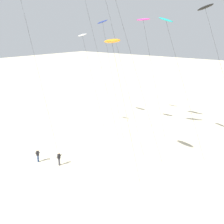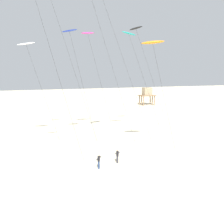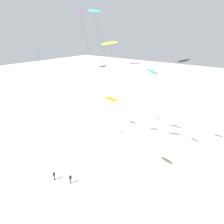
{
  "view_description": "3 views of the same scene",
  "coord_description": "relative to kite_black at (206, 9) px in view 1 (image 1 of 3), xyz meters",
  "views": [
    {
      "loc": [
        18.47,
        -20.07,
        15.62
      ],
      "look_at": [
        -0.93,
        4.27,
        6.06
      ],
      "focal_mm": 42.97,
      "sensor_mm": 36.0,
      "label": 1
    },
    {
      "loc": [
        -16.99,
        -31.75,
        11.09
      ],
      "look_at": [
        -3.06,
        4.33,
        5.32
      ],
      "focal_mm": 45.6,
      "sensor_mm": 36.0,
      "label": 2
    },
    {
      "loc": [
        18.15,
        -19.77,
        23.05
      ],
      "look_at": [
        -2.38,
        6.5,
        10.32
      ],
      "focal_mm": 35.18,
      "sensor_mm": 36.0,
      "label": 3
    }
  ],
  "objects": [
    {
      "name": "kite_blue",
      "position": [
        -18.69,
        -13.43,
        0.64
      ],
      "size": [
        6.28,
        0.52,
        19.65
      ],
      "color": "blue",
      "rests_on": "ground"
    },
    {
      "name": "kite_magenta",
      "position": [
        -8.87,
        -0.15,
        -1.28
      ],
      "size": [
        5.76,
        0.65,
        17.26
      ],
      "color": "#D8339E",
      "rests_on": "ground"
    },
    {
      "name": "kite_white",
      "position": [
        -18.92,
        -2.52,
        -3.45
      ],
      "size": [
        5.89,
        1.4,
        15.19
      ],
      "color": "white",
      "rests_on": "ground"
    },
    {
      "name": "kite_flyer_nearest",
      "position": [
        -10.09,
        -16.08,
        -17.21
      ],
      "size": [
        0.52,
        0.55,
        1.67
      ],
      "color": "#33333D",
      "rests_on": "ground"
    },
    {
      "name": "kite_black",
      "position": [
        0.0,
        0.0,
        0.0
      ],
      "size": [
        8.36,
        1.36,
        18.77
      ],
      "color": "black",
      "rests_on": "ground"
    },
    {
      "name": "kite_navy",
      "position": [
        -12.89,
        -4.49,
        -1.67
      ],
      "size": [
        5.11,
        1.12,
        17.12
      ],
      "color": "navy",
      "rests_on": "ground"
    },
    {
      "name": "kite_flyer_middle",
      "position": [
        -12.8,
        -17.14,
        -17.21
      ],
      "size": [
        0.71,
        0.72,
        1.67
      ],
      "color": "navy",
      "rests_on": "ground"
    },
    {
      "name": "ground_plane",
      "position": [
        -5.53,
        -14.73,
        -18.1
      ],
      "size": [
        260.0,
        260.0,
        0.0
      ],
      "primitive_type": "plane",
      "color": "beige"
    },
    {
      "name": "kite_orange",
      "position": [
        -4.1,
        -13.4,
        -3.59
      ],
      "size": [
        5.44,
        2.0,
        14.9
      ],
      "color": "orange",
      "rests_on": "ground"
    },
    {
      "name": "kite_teal",
      "position": [
        -3.17,
        -4.05,
        -1.54
      ],
      "size": [
        7.68,
        1.19,
        17.21
      ],
      "color": "teal",
      "rests_on": "ground"
    }
  ]
}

